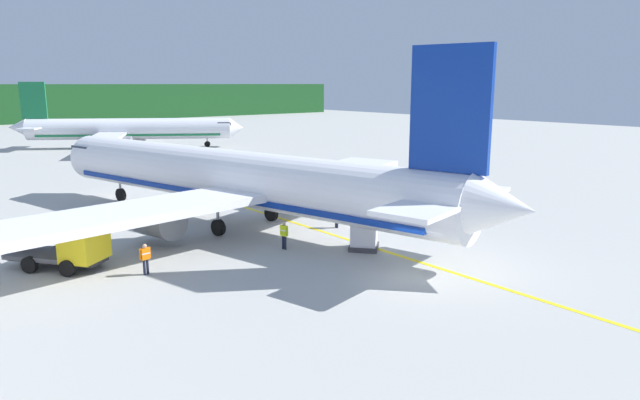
{
  "coord_description": "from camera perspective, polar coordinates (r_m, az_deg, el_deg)",
  "views": [
    {
      "loc": [
        -21.79,
        -18.87,
        9.93
      ],
      "look_at": [
        0.05,
        8.02,
        2.81
      ],
      "focal_mm": 31.81,
      "sensor_mm": 36.0,
      "label": 1
    }
  ],
  "objects": [
    {
      "name": "ground",
      "position": [
        71.05,
        -20.83,
        2.75
      ],
      "size": [
        240.0,
        320.0,
        0.2
      ],
      "primitive_type": "cube",
      "color": "#A8A8A3"
    },
    {
      "name": "airliner_foreground",
      "position": [
        40.13,
        -8.48,
        2.11
      ],
      "size": [
        34.38,
        41.29,
        11.9
      ],
      "color": "white",
      "rests_on": "ground"
    },
    {
      "name": "airliner_mid_apron",
      "position": [
        94.26,
        -18.8,
        6.74
      ],
      "size": [
        31.57,
        26.86,
        10.21
      ],
      "color": "silver",
      "rests_on": "ground"
    },
    {
      "name": "service_truck_baggage",
      "position": [
        33.62,
        -23.73,
        -4.44
      ],
      "size": [
        4.95,
        5.57,
        2.48
      ],
      "color": "yellow",
      "rests_on": "ground"
    },
    {
      "name": "cargo_container_near",
      "position": [
        34.6,
        4.41,
        -3.39
      ],
      "size": [
        2.42,
        2.42,
        2.09
      ],
      "color": "#333338",
      "rests_on": "ground"
    },
    {
      "name": "crew_marshaller",
      "position": [
        39.65,
        1.69,
        -1.46
      ],
      "size": [
        0.31,
        0.62,
        1.63
      ],
      "color": "#191E33",
      "rests_on": "ground"
    },
    {
      "name": "crew_loader_left",
      "position": [
        31.38,
        -17.17,
        -5.46
      ],
      "size": [
        0.63,
        0.26,
        1.69
      ],
      "color": "#191E33",
      "rests_on": "ground"
    },
    {
      "name": "crew_loader_right",
      "position": [
        39.61,
        6.49,
        -1.48
      ],
      "size": [
        0.3,
        0.62,
        1.7
      ],
      "color": "#191E33",
      "rests_on": "ground"
    },
    {
      "name": "crew_supervisor",
      "position": [
        34.54,
        -3.64,
        -3.35
      ],
      "size": [
        0.33,
        0.61,
        1.73
      ],
      "color": "#191E33",
      "rests_on": "ground"
    },
    {
      "name": "apron_guide_line",
      "position": [
        39.3,
        -0.35,
        -3.01
      ],
      "size": [
        0.3,
        60.0,
        0.01
      ],
      "primitive_type": "cube",
      "color": "yellow",
      "rests_on": "ground"
    }
  ]
}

